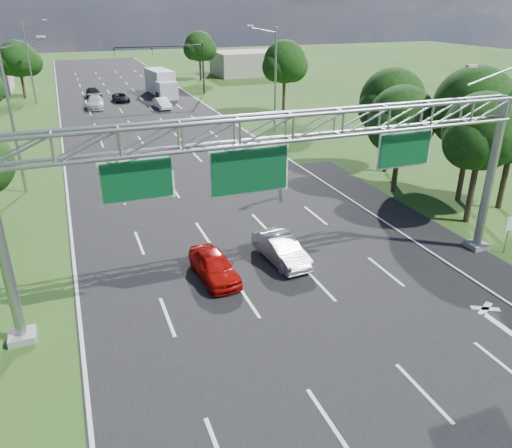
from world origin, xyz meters
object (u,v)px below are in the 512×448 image
regulatory_sign (510,227)px  traffic_signal (178,57)px  red_coupe (214,266)px  box_truck (161,83)px  sign_gantry (291,141)px  silver_sedan (281,249)px

regulatory_sign → traffic_signal: 54.37m
traffic_signal → red_coupe: bearing=-101.2°
red_coupe → box_truck: (7.63, 51.78, 0.97)m
regulatory_sign → red_coupe: 15.32m
traffic_signal → red_coupe: 52.28m
sign_gantry → red_coupe: bearing=147.1°
silver_sedan → traffic_signal: bearing=77.1°
sign_gantry → red_coupe: (-2.94, 1.90, -6.22)m
sign_gantry → traffic_signal: sign_gantry is taller
red_coupe → box_truck: box_truck is taller
regulatory_sign → traffic_signal: traffic_signal is taller
red_coupe → traffic_signal: bearing=74.4°
sign_gantry → box_truck: sign_gantry is taller
regulatory_sign → red_coupe: regulatory_sign is taller
traffic_signal → regulatory_sign: bearing=-84.8°
silver_sedan → red_coupe: bearing=-178.5°
sign_gantry → traffic_signal: size_ratio=1.92×
red_coupe → box_truck: size_ratio=0.43×
traffic_signal → box_truck: traffic_signal is taller
red_coupe → sign_gantry: bearing=-37.3°
regulatory_sign → silver_sedan: regulatory_sign is taller
silver_sedan → box_truck: box_truck is taller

